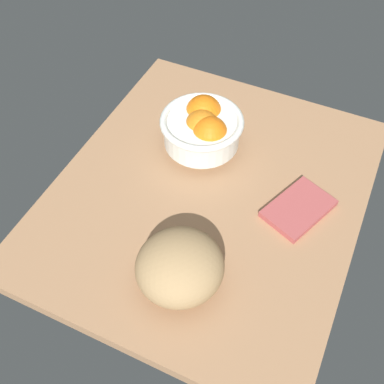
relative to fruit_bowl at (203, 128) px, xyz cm
name	(u,v)px	position (x,y,z in cm)	size (l,w,h in cm)	color
ground_plane	(208,195)	(-11.54, -6.61, -7.67)	(76.02, 64.52, 3.00)	#AA7C56
fruit_bowl	(203,128)	(0.00, 0.00, 0.00)	(18.86, 18.86, 11.30)	white
bread_loaf	(180,266)	(-33.80, -10.57, -1.02)	(16.43, 16.09, 10.30)	tan
napkin_folded	(299,208)	(-8.53, -25.91, -5.46)	(14.53, 9.54, 1.42)	#B24E4D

